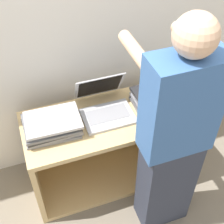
{
  "coord_description": "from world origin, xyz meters",
  "views": [
    {
      "loc": [
        -0.49,
        -1.2,
        2.16
      ],
      "look_at": [
        0.0,
        0.18,
        0.77
      ],
      "focal_mm": 50.0,
      "sensor_mm": 36.0,
      "label": 1
    }
  ],
  "objects_px": {
    "person": "(173,141)",
    "laptop_stack_left": "(52,125)",
    "laptop_stack_right": "(159,98)",
    "laptop_open": "(105,106)"
  },
  "relations": [
    {
      "from": "laptop_open",
      "to": "person",
      "type": "relative_size",
      "value": 0.24
    },
    {
      "from": "laptop_open",
      "to": "laptop_stack_left",
      "type": "bearing_deg",
      "value": -171.04
    },
    {
      "from": "person",
      "to": "laptop_stack_left",
      "type": "bearing_deg",
      "value": 144.1
    },
    {
      "from": "laptop_open",
      "to": "laptop_stack_right",
      "type": "relative_size",
      "value": 1.02
    },
    {
      "from": "laptop_open",
      "to": "laptop_stack_right",
      "type": "distance_m",
      "value": 0.39
    },
    {
      "from": "person",
      "to": "laptop_open",
      "type": "bearing_deg",
      "value": 115.19
    },
    {
      "from": "laptop_stack_left",
      "to": "laptop_stack_right",
      "type": "distance_m",
      "value": 0.77
    },
    {
      "from": "laptop_open",
      "to": "laptop_stack_left",
      "type": "height_order",
      "value": "laptop_open"
    },
    {
      "from": "laptop_stack_right",
      "to": "laptop_open",
      "type": "bearing_deg",
      "value": 170.65
    },
    {
      "from": "laptop_stack_left",
      "to": "person",
      "type": "xyz_separation_m",
      "value": [
        0.63,
        -0.46,
        0.09
      ]
    }
  ]
}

